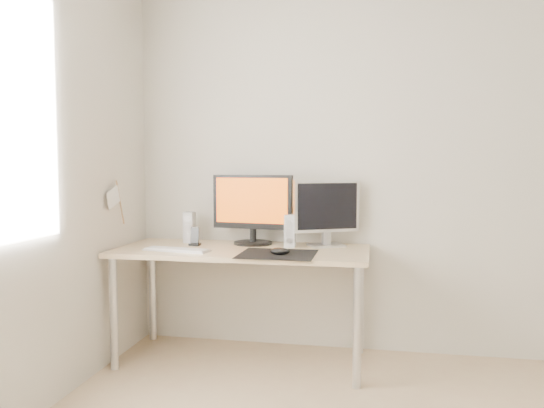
{
  "coord_description": "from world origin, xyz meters",
  "views": [
    {
      "loc": [
        -0.11,
        -1.87,
        1.26
      ],
      "look_at": [
        -0.75,
        1.49,
        1.01
      ],
      "focal_mm": 35.0,
      "sensor_mm": 36.0,
      "label": 1
    }
  ],
  "objects": [
    {
      "name": "mouse",
      "position": [
        -0.65,
        1.18,
        0.75
      ],
      "size": [
        0.12,
        0.07,
        0.04
      ],
      "primitive_type": "ellipsoid",
      "color": "black",
      "rests_on": "mousepad"
    },
    {
      "name": "speaker_right",
      "position": [
        -0.64,
        1.51,
        0.84
      ],
      "size": [
        0.07,
        0.08,
        0.21
      ],
      "color": "silver",
      "rests_on": "desk"
    },
    {
      "name": "wall_back",
      "position": [
        0.0,
        1.75,
        1.25
      ],
      "size": [
        3.5,
        0.0,
        3.5
      ],
      "primitive_type": "plane",
      "rotation": [
        1.57,
        0.0,
        0.0
      ],
      "color": "beige",
      "rests_on": "ground"
    },
    {
      "name": "main_monitor",
      "position": [
        -0.91,
        1.58,
        0.98
      ],
      "size": [
        0.55,
        0.29,
        0.47
      ],
      "color": "black",
      "rests_on": "desk"
    },
    {
      "name": "speaker_left",
      "position": [
        -1.35,
        1.57,
        0.84
      ],
      "size": [
        0.07,
        0.08,
        0.21
      ],
      "color": "silver",
      "rests_on": "desk"
    },
    {
      "name": "second_monitor",
      "position": [
        -0.41,
        1.58,
        0.97
      ],
      "size": [
        0.42,
        0.24,
        0.43
      ],
      "color": "silver",
      "rests_on": "desk"
    },
    {
      "name": "mousepad",
      "position": [
        -0.67,
        1.21,
        0.73
      ],
      "size": [
        0.45,
        0.4,
        0.0
      ],
      "primitive_type": "cube",
      "color": "black",
      "rests_on": "desk"
    },
    {
      "name": "keyboard",
      "position": [
        -1.3,
        1.21,
        0.74
      ],
      "size": [
        0.43,
        0.18,
        0.02
      ],
      "color": "silver",
      "rests_on": "desk"
    },
    {
      "name": "pennant",
      "position": [
        -1.72,
        1.24,
        1.05
      ],
      "size": [
        0.01,
        0.23,
        0.29
      ],
      "color": "#A57F54",
      "rests_on": "wall_left"
    },
    {
      "name": "desk",
      "position": [
        -0.93,
        1.38,
        0.65
      ],
      "size": [
        1.6,
        0.7,
        0.73
      ],
      "color": "#D1B587",
      "rests_on": "ground"
    },
    {
      "name": "phone_dock",
      "position": [
        -1.27,
        1.45,
        0.77
      ],
      "size": [
        0.07,
        0.06,
        0.12
      ],
      "color": "black",
      "rests_on": "desk"
    }
  ]
}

